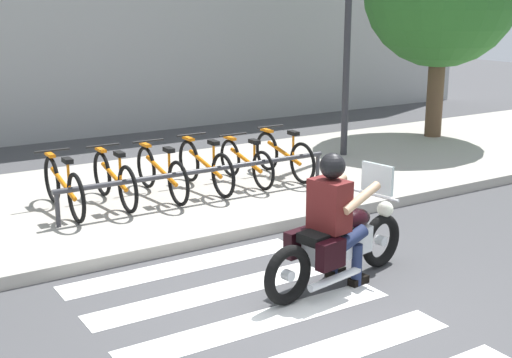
% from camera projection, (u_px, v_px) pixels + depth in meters
% --- Properties ---
extents(ground_plane, '(48.00, 48.00, 0.00)m').
position_uv_depth(ground_plane, '(303.00, 309.00, 6.60)').
color(ground_plane, '#424244').
extents(sidewalk, '(24.00, 4.40, 0.15)m').
position_uv_depth(sidewalk, '(135.00, 198.00, 10.00)').
color(sidewalk, '#A8A399').
rests_on(sidewalk, ground).
extents(crosswalk_stripe_1, '(2.80, 0.40, 0.01)m').
position_uv_depth(crosswalk_stripe_1, '(312.00, 358.00, 5.69)').
color(crosswalk_stripe_1, white).
rests_on(crosswalk_stripe_1, ground).
extents(crosswalk_stripe_2, '(2.80, 0.40, 0.01)m').
position_uv_depth(crosswalk_stripe_2, '(261.00, 321.00, 6.35)').
color(crosswalk_stripe_2, white).
rests_on(crosswalk_stripe_2, ground).
extents(crosswalk_stripe_3, '(2.80, 0.40, 0.01)m').
position_uv_depth(crosswalk_stripe_3, '(219.00, 291.00, 7.00)').
color(crosswalk_stripe_3, white).
rests_on(crosswalk_stripe_3, ground).
extents(crosswalk_stripe_4, '(2.80, 0.40, 0.01)m').
position_uv_depth(crosswalk_stripe_4, '(184.00, 266.00, 7.66)').
color(crosswalk_stripe_4, white).
rests_on(crosswalk_stripe_4, ground).
extents(motorcycle, '(2.05, 0.78, 1.19)m').
position_uv_depth(motorcycle, '(339.00, 243.00, 7.08)').
color(motorcycle, black).
rests_on(motorcycle, ground).
extents(rider, '(0.69, 0.61, 1.42)m').
position_uv_depth(rider, '(335.00, 211.00, 6.94)').
color(rider, '#591919').
rests_on(rider, ground).
extents(bicycle_0, '(0.48, 1.72, 0.78)m').
position_uv_depth(bicycle_0, '(63.00, 186.00, 9.01)').
color(bicycle_0, black).
rests_on(bicycle_0, sidewalk).
extents(bicycle_1, '(0.48, 1.62, 0.78)m').
position_uv_depth(bicycle_1, '(114.00, 179.00, 9.37)').
color(bicycle_1, black).
rests_on(bicycle_1, sidewalk).
extents(bicycle_2, '(0.48, 1.73, 0.76)m').
position_uv_depth(bicycle_2, '(161.00, 173.00, 9.74)').
color(bicycle_2, black).
rests_on(bicycle_2, sidewalk).
extents(bicycle_3, '(0.48, 1.72, 0.78)m').
position_uv_depth(bicycle_3, '(205.00, 166.00, 10.10)').
color(bicycle_3, black).
rests_on(bicycle_3, sidewalk).
extents(bicycle_4, '(0.48, 1.57, 0.72)m').
position_uv_depth(bicycle_4, '(246.00, 162.00, 10.46)').
color(bicycle_4, black).
rests_on(bicycle_4, sidewalk).
extents(bicycle_5, '(0.48, 1.64, 0.78)m').
position_uv_depth(bicycle_5, '(284.00, 155.00, 10.82)').
color(bicycle_5, black).
rests_on(bicycle_5, sidewalk).
extents(bike_rack, '(4.11, 0.07, 0.49)m').
position_uv_depth(bike_rack, '(201.00, 173.00, 9.45)').
color(bike_rack, '#333338').
rests_on(bike_rack, sidewalk).
extents(street_lamp, '(0.28, 0.28, 4.11)m').
position_uv_depth(street_lamp, '(348.00, 22.00, 11.88)').
color(street_lamp, '#2D2D33').
rests_on(street_lamp, ground).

